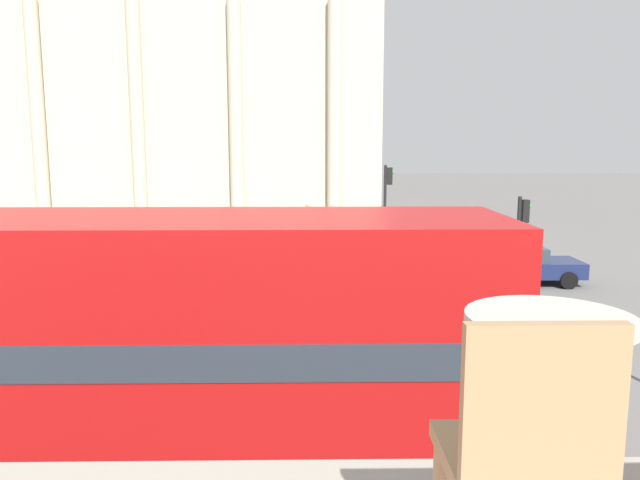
{
  "coord_description": "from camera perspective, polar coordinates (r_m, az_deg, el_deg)",
  "views": [
    {
      "loc": [
        0.18,
        -2.48,
        5.01
      ],
      "look_at": [
        0.48,
        15.52,
        2.18
      ],
      "focal_mm": 35.0,
      "sensor_mm": 36.0,
      "label": 1
    }
  ],
  "objects": [
    {
      "name": "pedestrian_yellow",
      "position": [
        33.65,
        -1.16,
        2.12
      ],
      "size": [
        0.32,
        0.32,
        1.78
      ],
      "rotation": [
        0.0,
        0.0,
        3.27
      ],
      "color": "#282B33",
      "rests_on": "ground_plane"
    },
    {
      "name": "car_navy",
      "position": [
        23.39,
        17.73,
        -2.13
      ],
      "size": [
        4.2,
        1.93,
        1.35
      ],
      "rotation": [
        0.0,
        0.0,
        6.11
      ],
      "color": "black",
      "rests_on": "ground_plane"
    },
    {
      "name": "traffic_light_mid",
      "position": [
        20.1,
        17.89,
        0.53
      ],
      "size": [
        0.42,
        0.24,
        3.38
      ],
      "color": "black",
      "rests_on": "ground_plane"
    },
    {
      "name": "cafe_chair_0",
      "position": [
        1.84,
        18.13,
        -18.12
      ],
      "size": [
        0.4,
        0.4,
        0.91
      ],
      "rotation": [
        0.0,
        0.0,
        0.05
      ],
      "color": "#A87F56",
      "rests_on": "cafe_floor_slab"
    },
    {
      "name": "cafe_dining_table",
      "position": [
        2.43,
        20.1,
        -10.93
      ],
      "size": [
        0.6,
        0.6,
        0.73
      ],
      "color": "#2D2D30",
      "rests_on": "cafe_floor_slab"
    },
    {
      "name": "traffic_light_far",
      "position": [
        25.75,
        6.12,
        3.64
      ],
      "size": [
        0.42,
        0.24,
        4.1
      ],
      "color": "black",
      "rests_on": "ground_plane"
    },
    {
      "name": "plaza_building_left",
      "position": [
        49.33,
        -14.06,
        12.6
      ],
      "size": [
        31.83,
        15.87,
        16.8
      ],
      "color": "beige",
      "rests_on": "ground_plane"
    },
    {
      "name": "car_white",
      "position": [
        24.89,
        -18.54,
        -1.52
      ],
      "size": [
        4.2,
        1.93,
        1.35
      ],
      "rotation": [
        0.0,
        0.0,
        1.21
      ],
      "color": "black",
      "rests_on": "ground_plane"
    },
    {
      "name": "double_decker_bus",
      "position": [
        8.86,
        -17.69,
        -9.48
      ],
      "size": [
        10.22,
        2.74,
        4.05
      ],
      "rotation": [
        0.0,
        0.0,
        -0.13
      ],
      "color": "black",
      "rests_on": "ground_plane"
    },
    {
      "name": "pedestrian_red",
      "position": [
        30.3,
        2.1,
        1.36
      ],
      "size": [
        0.32,
        0.32,
        1.78
      ],
      "rotation": [
        0.0,
        0.0,
        2.44
      ],
      "color": "#282B33",
      "rests_on": "ground_plane"
    }
  ]
}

